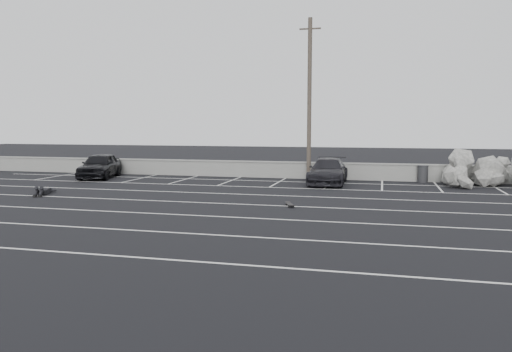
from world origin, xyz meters
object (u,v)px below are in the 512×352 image
(car_right, at_px, (328,171))
(person, at_px, (45,189))
(utility_pole, at_px, (309,99))
(riprap_pile, at_px, (489,177))
(car_left, at_px, (100,166))
(trash_bin, at_px, (423,174))
(skateboard, at_px, (290,204))

(car_right, height_order, person, car_right)
(utility_pole, xyz_separation_m, riprap_pile, (10.18, -0.79, -4.45))
(car_left, bearing_deg, trash_bin, -7.06)
(car_right, relative_size, riprap_pile, 0.91)
(car_right, xyz_separation_m, person, (-13.16, -7.80, -0.49))
(skateboard, bearing_deg, person, 154.43)
(skateboard, bearing_deg, riprap_pile, 22.81)
(riprap_pile, relative_size, skateboard, 6.39)
(trash_bin, relative_size, skateboard, 1.16)
(car_left, xyz_separation_m, skateboard, (13.91, -8.12, -0.72))
(riprap_pile, bearing_deg, car_left, -176.76)
(car_right, relative_size, utility_pole, 0.52)
(riprap_pile, bearing_deg, person, -158.44)
(car_right, height_order, utility_pole, utility_pole)
(car_right, distance_m, trash_bin, 5.78)
(person, height_order, skateboard, person)
(skateboard, bearing_deg, car_left, 127.66)
(trash_bin, height_order, skateboard, trash_bin)
(car_left, distance_m, riprap_pile, 23.43)
(car_left, height_order, riprap_pile, car_left)
(car_left, distance_m, person, 7.51)
(utility_pole, height_order, trash_bin, utility_pole)
(riprap_pile, bearing_deg, skateboard, -135.13)
(car_right, relative_size, person, 1.93)
(riprap_pile, bearing_deg, car_right, -174.32)
(utility_pole, bearing_deg, skateboard, -86.10)
(car_left, xyz_separation_m, car_right, (14.59, 0.45, -0.07))
(car_right, distance_m, utility_pole, 4.76)
(car_right, relative_size, skateboard, 5.79)
(utility_pole, bearing_deg, car_right, -50.43)
(riprap_pile, bearing_deg, trash_bin, 160.81)
(car_left, height_order, trash_bin, car_left)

